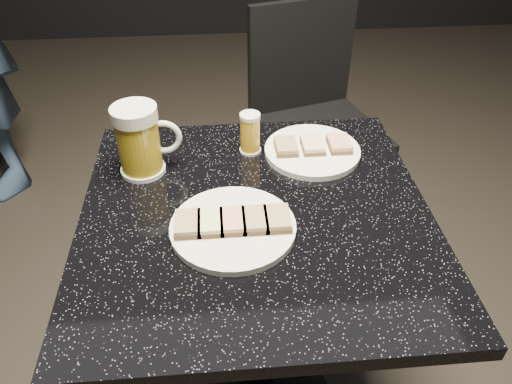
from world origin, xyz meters
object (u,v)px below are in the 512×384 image
beer_mug (140,140)px  chair (312,112)px  plate_large (233,228)px  table (256,292)px  beer_tumbler (250,133)px  plate_small (312,151)px

beer_mug → chair: bearing=52.6°
plate_large → table: size_ratio=0.32×
plate_large → beer_tumbler: bearing=78.7°
plate_large → chair: (0.33, 0.89, -0.26)m
chair → table: bearing=-108.5°
table → beer_mug: (-0.23, 0.16, 0.32)m
plate_large → beer_mug: 0.29m
plate_small → beer_tumbler: size_ratio=2.26×
plate_small → beer_tumbler: beer_tumbler is taller
plate_large → beer_mug: size_ratio=1.53×
plate_small → chair: (0.13, 0.64, -0.26)m
beer_tumbler → chair: chair is taller
beer_tumbler → table: bearing=-91.5°
table → beer_tumbler: beer_tumbler is taller
plate_small → beer_mug: 0.39m
table → beer_tumbler: (0.01, 0.22, 0.29)m
plate_small → chair: 0.70m
beer_mug → chair: (0.51, 0.67, -0.33)m
beer_mug → chair: beer_mug is taller
plate_large → beer_mug: (-0.19, 0.21, 0.07)m
plate_large → chair: chair is taller
table → chair: chair is taller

